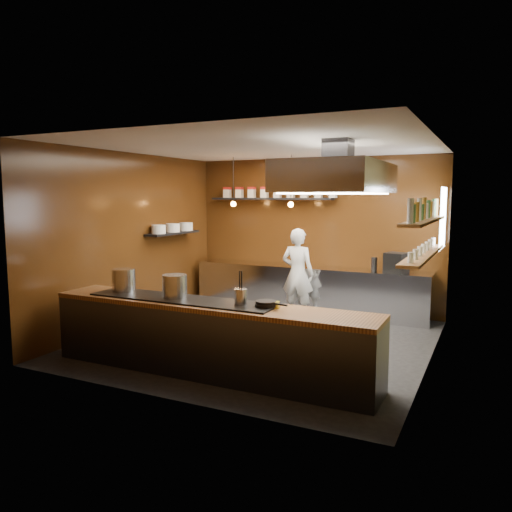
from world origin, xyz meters
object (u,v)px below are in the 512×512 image
Objects in this scene: stockpot_large at (124,280)px; espresso_machine at (396,263)px; chef at (298,274)px; extractor_hood at (338,177)px; stockpot_small at (175,286)px.

stockpot_large is 4.75m from espresso_machine.
extractor_hood is at bearing 124.46° from chef.
stockpot_large is at bearing -157.28° from extractor_hood.
extractor_hood is 5.63× the size of espresso_machine.
espresso_machine is at bearing 49.80° from stockpot_large.
stockpot_large is (-2.70, -1.13, -1.41)m from extractor_hood.
stockpot_small is at bearing -146.90° from extractor_hood.
espresso_machine is at bearing 81.67° from extractor_hood.
stockpot_large is at bearing 67.40° from chef.
chef reaches higher than stockpot_large.
chef is at bearing 81.17° from stockpot_small.
espresso_machine is (0.37, 2.50, -1.43)m from extractor_hood.
stockpot_small is at bearing -104.74° from espresso_machine.
extractor_hood is at bearing -82.46° from espresso_machine.
extractor_hood is 3.25m from stockpot_large.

